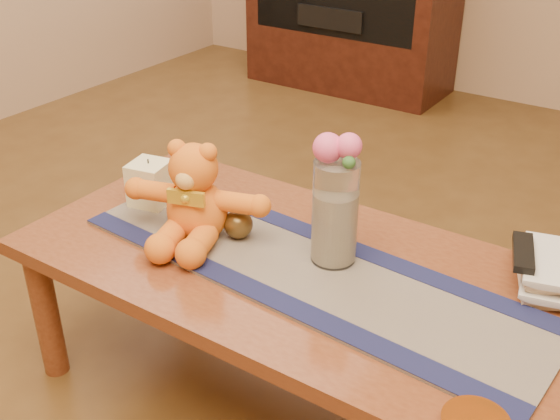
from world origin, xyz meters
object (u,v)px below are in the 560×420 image
Objects in this scene: bronze_ball at (238,224)px; book_bottom at (518,277)px; pillar_candle at (150,183)px; teddy_bear at (196,192)px; tv_remote at (523,252)px; glass_vase at (335,212)px.

book_bottom is at bearing 18.19° from bronze_ball.
bronze_ball is (0.32, -0.02, -0.02)m from pillar_candle.
pillar_candle is 0.32m from bronze_ball.
teddy_bear is 0.14m from bronze_ball.
pillar_candle is 0.76× the size of tv_remote.
teddy_bear is at bearing -165.46° from glass_vase.
pillar_candle reaches higher than bronze_ball.
teddy_bear is 1.40× the size of glass_vase.
teddy_bear is at bearing 178.42° from book_bottom.
bronze_ball is at bearing 179.62° from tv_remote.
bronze_ball is 0.69m from tv_remote.
pillar_candle is 1.00m from book_bottom.
tv_remote is (0.76, 0.25, -0.05)m from teddy_bear.
pillar_candle is 0.47× the size of glass_vase.
glass_vase is 0.28m from bronze_ball.
bronze_ball is at bearing -2.81° from pillar_candle.
tv_remote is at bearing 1.05° from teddy_bear.
book_bottom is 1.39× the size of tv_remote.
bronze_ball is (-0.26, -0.05, -0.09)m from glass_vase.
teddy_bear is 0.80m from tv_remote.
tv_remote is (0.98, 0.19, 0.02)m from pillar_candle.
pillar_candle is at bearing 170.86° from book_bottom.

